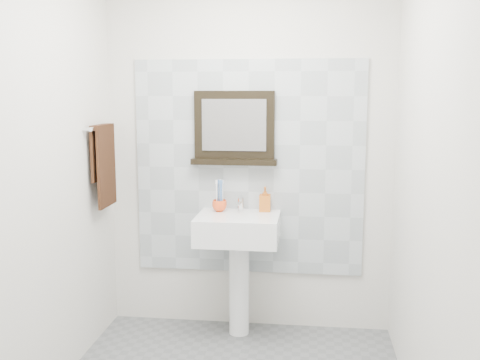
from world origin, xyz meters
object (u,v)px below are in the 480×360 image
(pedestal_sink, at_px, (238,241))
(soap_dispenser, at_px, (265,199))
(hand_towel, at_px, (104,159))
(framed_mirror, at_px, (234,130))
(toothbrush_cup, at_px, (220,206))

(pedestal_sink, relative_size, soap_dispenser, 5.62)
(pedestal_sink, xyz_separation_m, hand_towel, (-0.89, -0.08, 0.56))
(pedestal_sink, relative_size, framed_mirror, 1.61)
(toothbrush_cup, relative_size, soap_dispenser, 0.59)
(hand_towel, bearing_deg, framed_mirror, 17.64)
(pedestal_sink, xyz_separation_m, soap_dispenser, (0.17, 0.14, 0.27))
(toothbrush_cup, height_order, framed_mirror, framed_mirror)
(soap_dispenser, relative_size, hand_towel, 0.31)
(pedestal_sink, bearing_deg, hand_towel, -174.72)
(pedestal_sink, height_order, framed_mirror, framed_mirror)
(pedestal_sink, distance_m, hand_towel, 1.06)
(framed_mirror, xyz_separation_m, hand_towel, (-0.85, -0.27, -0.18))
(toothbrush_cup, xyz_separation_m, soap_dispenser, (0.31, 0.04, 0.05))
(pedestal_sink, bearing_deg, framed_mirror, 104.94)
(framed_mirror, bearing_deg, hand_towel, -162.36)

